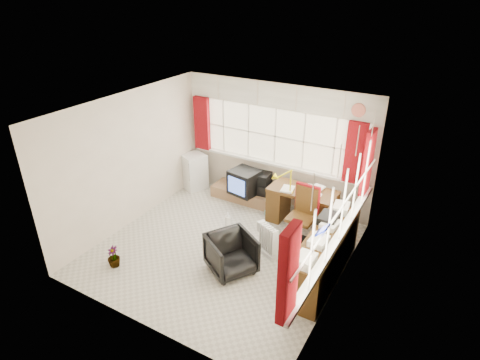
% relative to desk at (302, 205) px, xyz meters
% --- Properties ---
extents(ground, '(4.00, 4.00, 0.00)m').
position_rel_desk_xyz_m(ground, '(-0.85, -1.45, -0.40)').
color(ground, beige).
rests_on(ground, ground).
extents(room_walls, '(4.00, 4.00, 4.00)m').
position_rel_desk_xyz_m(room_walls, '(-0.85, -1.45, 1.10)').
color(room_walls, beige).
rests_on(room_walls, ground).
extents(window_back, '(3.70, 0.12, 3.60)m').
position_rel_desk_xyz_m(window_back, '(-0.85, 0.50, 0.54)').
color(window_back, beige).
rests_on(window_back, room_walls).
extents(window_right, '(0.12, 3.70, 3.60)m').
position_rel_desk_xyz_m(window_right, '(1.09, -1.45, 0.54)').
color(window_right, beige).
rests_on(window_right, room_walls).
extents(curtains, '(3.83, 3.83, 1.15)m').
position_rel_desk_xyz_m(curtains, '(0.07, -0.52, 1.05)').
color(curtains, maroon).
rests_on(curtains, room_walls).
extents(overhead_cabinets, '(3.98, 3.98, 0.48)m').
position_rel_desk_xyz_m(overhead_cabinets, '(0.13, -0.47, 1.85)').
color(overhead_cabinets, white).
rests_on(overhead_cabinets, room_walls).
extents(desk, '(1.25, 0.62, 0.75)m').
position_rel_desk_xyz_m(desk, '(0.00, 0.00, 0.00)').
color(desk, '#503212').
rests_on(desk, ground).
extents(desk_lamp, '(0.19, 0.17, 0.47)m').
position_rel_desk_xyz_m(desk_lamp, '(-0.17, -0.21, 0.65)').
color(desk_lamp, '#FFF60A').
rests_on(desk_lamp, desk).
extents(task_chair, '(0.47, 0.49, 1.08)m').
position_rel_desk_xyz_m(task_chair, '(0.24, -0.52, 0.17)').
color(task_chair, black).
rests_on(task_chair, ground).
extents(office_chair, '(0.96, 0.95, 0.64)m').
position_rel_desk_xyz_m(office_chair, '(-0.43, -1.87, -0.08)').
color(office_chair, black).
rests_on(office_chair, ground).
extents(radiator, '(0.41, 0.30, 0.57)m').
position_rel_desk_xyz_m(radiator, '(-0.11, -1.21, -0.17)').
color(radiator, white).
rests_on(radiator, ground).
extents(credenza, '(0.50, 2.00, 0.85)m').
position_rel_desk_xyz_m(credenza, '(0.88, -1.25, -0.01)').
color(credenza, '#503212').
rests_on(credenza, ground).
extents(file_tray, '(0.29, 0.37, 0.12)m').
position_rel_desk_xyz_m(file_tray, '(0.78, -0.86, 0.41)').
color(file_tray, black).
rests_on(file_tray, credenza).
extents(tv_bench, '(1.40, 0.50, 0.25)m').
position_rel_desk_xyz_m(tv_bench, '(-1.40, 0.27, -0.28)').
color(tv_bench, '#A07550').
rests_on(tv_bench, ground).
extents(crt_tv, '(0.63, 0.60, 0.50)m').
position_rel_desk_xyz_m(crt_tv, '(-1.32, 0.13, 0.10)').
color(crt_tv, black).
rests_on(crt_tv, tv_bench).
extents(hifi_stack, '(0.63, 0.43, 0.43)m').
position_rel_desk_xyz_m(hifi_stack, '(-1.14, 0.32, 0.06)').
color(hifi_stack, black).
rests_on(hifi_stack, tv_bench).
extents(mini_fridge, '(0.62, 0.62, 0.79)m').
position_rel_desk_xyz_m(mini_fridge, '(-2.65, 0.21, -0.00)').
color(mini_fridge, white).
rests_on(mini_fridge, ground).
extents(spray_bottle_a, '(0.17, 0.17, 0.31)m').
position_rel_desk_xyz_m(spray_bottle_a, '(-1.15, -0.81, -0.24)').
color(spray_bottle_a, white).
rests_on(spray_bottle_a, ground).
extents(spray_bottle_b, '(0.10, 0.10, 0.18)m').
position_rel_desk_xyz_m(spray_bottle_b, '(-0.69, -0.06, -0.31)').
color(spray_bottle_b, '#7FBDB3').
rests_on(spray_bottle_b, ground).
extents(flower_vase, '(0.25, 0.25, 0.37)m').
position_rel_desk_xyz_m(flower_vase, '(-2.15, -2.73, -0.22)').
color(flower_vase, black).
rests_on(flower_vase, ground).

